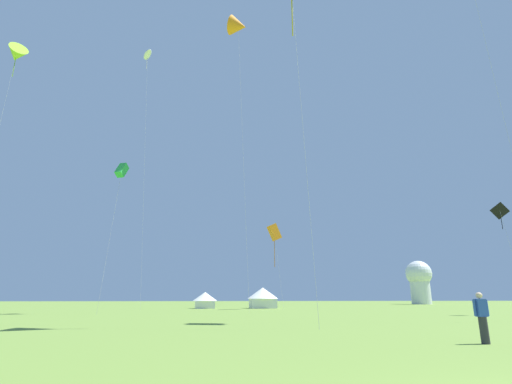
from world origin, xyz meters
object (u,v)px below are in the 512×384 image
(kite_green_box, at_px, (122,170))
(kite_lime_delta, at_px, (16,54))
(kite_orange_box, at_px, (274,232))
(observatory_dome, at_px, (419,280))
(kite_orange_delta, at_px, (238,26))
(festival_tent_center, at_px, (205,299))
(kite_black_diamond, at_px, (500,212))
(kite_white_parafoil, at_px, (148,55))
(festival_tent_left, at_px, (263,297))
(person_spectator, at_px, (482,318))

(kite_green_box, bearing_deg, kite_lime_delta, 175.30)
(kite_orange_box, distance_m, observatory_dome, 59.53)
(kite_lime_delta, bearing_deg, kite_green_box, -4.70)
(kite_green_box, distance_m, observatory_dome, 83.43)
(kite_lime_delta, relative_size, kite_orange_box, 2.54)
(kite_green_box, distance_m, kite_orange_delta, 24.20)
(festival_tent_center, height_order, observatory_dome, observatory_dome)
(kite_black_diamond, xyz_separation_m, kite_white_parafoil, (-38.22, 19.74, 27.51))
(kite_white_parafoil, height_order, festival_tent_left, kite_white_parafoil)
(kite_white_parafoil, height_order, festival_tent_center, kite_white_parafoil)
(kite_lime_delta, height_order, kite_orange_box, kite_lime_delta)
(kite_orange_box, relative_size, observatory_dome, 1.13)
(kite_green_box, xyz_separation_m, kite_white_parafoil, (0.03, 10.35, 21.89))
(kite_orange_delta, bearing_deg, festival_tent_left, 71.68)
(kite_orange_box, height_order, festival_tent_left, kite_orange_box)
(festival_tent_center, bearing_deg, person_spectator, -79.91)
(kite_lime_delta, height_order, kite_green_box, kite_lime_delta)
(person_spectator, xyz_separation_m, festival_tent_left, (0.21, 48.69, 0.87))
(kite_orange_delta, xyz_separation_m, kite_orange_box, (6.98, 12.90, -24.93))
(kite_orange_delta, height_order, festival_tent_center, kite_orange_delta)
(kite_green_box, bearing_deg, kite_orange_delta, 0.38)
(kite_black_diamond, xyz_separation_m, festival_tent_left, (-19.27, 27.92, -7.98))
(kite_orange_delta, relative_size, festival_tent_center, 10.11)
(kite_white_parafoil, relative_size, person_spectator, 21.83)
(person_spectator, bearing_deg, festival_tent_center, 100.09)
(kite_white_parafoil, bearing_deg, person_spectator, -65.17)
(kite_lime_delta, relative_size, festival_tent_center, 8.39)
(kite_lime_delta, bearing_deg, kite_white_parafoil, 34.16)
(kite_lime_delta, height_order, festival_tent_center, kite_lime_delta)
(festival_tent_center, bearing_deg, festival_tent_left, 0.00)
(kite_orange_box, distance_m, festival_tent_center, 14.74)
(kite_black_diamond, distance_m, festival_tent_center, 40.52)
(kite_black_diamond, height_order, kite_green_box, kite_green_box)
(kite_black_diamond, distance_m, observatory_dome, 66.60)
(kite_green_box, bearing_deg, kite_white_parafoil, 89.86)
(kite_lime_delta, height_order, festival_tent_left, kite_lime_delta)
(kite_orange_delta, xyz_separation_m, kite_white_parafoil, (-12.84, 10.27, 1.39))
(kite_orange_box, bearing_deg, person_spectator, -91.43)
(kite_green_box, xyz_separation_m, observatory_dome, (64.97, 51.51, -9.30))
(kite_black_diamond, xyz_separation_m, festival_tent_center, (-28.15, 27.92, -8.37))
(kite_lime_delta, bearing_deg, festival_tent_center, 36.34)
(kite_green_box, height_order, observatory_dome, kite_green_box)
(kite_lime_delta, xyz_separation_m, kite_black_diamond, (51.83, -10.50, -19.92))
(person_spectator, bearing_deg, festival_tent_left, 89.75)
(kite_orange_box, bearing_deg, kite_white_parafoil, -172.44)
(kite_green_box, distance_m, kite_white_parafoil, 24.22)
(kite_white_parafoil, xyz_separation_m, observatory_dome, (64.94, 41.16, -31.19))
(kite_orange_box, height_order, person_spectator, kite_orange_box)
(kite_white_parafoil, bearing_deg, festival_tent_center, 39.10)
(observatory_dome, bearing_deg, kite_lime_delta, -147.32)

